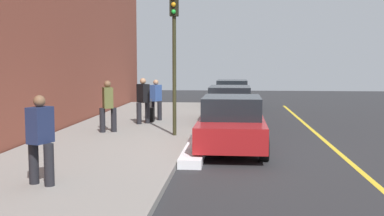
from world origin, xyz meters
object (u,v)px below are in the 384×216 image
at_px(pedestrian_olive_coat, 108,105).
at_px(parked_car_maroon, 230,105).
at_px(parked_car_red, 232,124).
at_px(pedestrian_blue_coat, 156,98).
at_px(rolling_suitcase, 151,115).
at_px(pedestrian_navy_coat, 40,137).
at_px(pedestrian_black_coat, 143,99).
at_px(traffic_light_pole, 174,40).
at_px(parked_car_charcoal, 232,94).

bearing_deg(pedestrian_olive_coat, parked_car_maroon, 130.04).
xyz_separation_m(parked_car_maroon, pedestrian_olive_coat, (3.37, -4.01, 0.31)).
distance_m(parked_car_red, pedestrian_blue_coat, 6.28).
relative_size(parked_car_red, rolling_suitcase, 4.58).
bearing_deg(pedestrian_navy_coat, pedestrian_blue_coat, 176.93).
relative_size(pedestrian_black_coat, traffic_light_pole, 0.39).
bearing_deg(pedestrian_blue_coat, parked_car_red, 29.02).
xyz_separation_m(pedestrian_olive_coat, traffic_light_pole, (0.49, 2.29, 2.09)).
bearing_deg(parked_car_charcoal, parked_car_maroon, -0.76).
bearing_deg(pedestrian_black_coat, pedestrian_blue_coat, 165.99).
height_order(parked_car_red, pedestrian_blue_coat, pedestrian_blue_coat).
xyz_separation_m(pedestrian_navy_coat, rolling_suitcase, (-9.54, 0.43, -0.64)).
bearing_deg(parked_car_red, pedestrian_navy_coat, -38.01).
bearing_deg(pedestrian_olive_coat, parked_car_charcoal, 157.60).
distance_m(traffic_light_pole, rolling_suitcase, 4.51).
xyz_separation_m(pedestrian_navy_coat, pedestrian_olive_coat, (-6.70, -0.52, 0.00)).
bearing_deg(pedestrian_navy_coat, pedestrian_olive_coat, -175.60).
height_order(pedestrian_black_coat, rolling_suitcase, pedestrian_black_coat).
height_order(parked_car_charcoal, parked_car_maroon, same).
height_order(pedestrian_black_coat, pedestrian_navy_coat, pedestrian_black_coat).
distance_m(parked_car_maroon, pedestrian_olive_coat, 5.25).
height_order(pedestrian_black_coat, traffic_light_pole, traffic_light_pole).
bearing_deg(parked_car_maroon, traffic_light_pole, -24.08).
bearing_deg(rolling_suitcase, pedestrian_black_coat, -16.21).
distance_m(pedestrian_blue_coat, rolling_suitcase, 0.80).
height_order(parked_car_charcoal, pedestrian_navy_coat, pedestrian_navy_coat).
distance_m(pedestrian_olive_coat, traffic_light_pole, 3.13).
xyz_separation_m(parked_car_red, pedestrian_blue_coat, (-5.49, -3.05, 0.26)).
height_order(parked_car_maroon, pedestrian_navy_coat, pedestrian_navy_coat).
relative_size(pedestrian_navy_coat, pedestrian_olive_coat, 1.00).
bearing_deg(parked_car_maroon, parked_car_red, 0.94).
relative_size(pedestrian_black_coat, pedestrian_navy_coat, 1.01).
distance_m(parked_car_charcoal, pedestrian_black_coat, 8.44).
relative_size(parked_car_maroon, pedestrian_navy_coat, 2.66).
height_order(parked_car_charcoal, parked_car_red, same).
xyz_separation_m(pedestrian_olive_coat, rolling_suitcase, (-2.85, 0.95, -0.64)).
distance_m(parked_car_red, pedestrian_black_coat, 5.46).
relative_size(pedestrian_black_coat, rolling_suitcase, 1.91).
relative_size(parked_car_charcoal, parked_car_red, 1.10).
bearing_deg(parked_car_red, traffic_light_pole, -131.81).
xyz_separation_m(parked_car_red, rolling_suitcase, (-4.96, -3.15, -0.33)).
bearing_deg(pedestrian_navy_coat, pedestrian_black_coat, 178.41).
bearing_deg(traffic_light_pole, pedestrian_olive_coat, -102.04).
bearing_deg(parked_car_maroon, pedestrian_black_coat, -70.20).
bearing_deg(rolling_suitcase, parked_car_red, 32.45).
height_order(parked_car_maroon, pedestrian_black_coat, pedestrian_black_coat).
xyz_separation_m(pedestrian_black_coat, rolling_suitcase, (-0.64, 0.19, -0.64)).
distance_m(parked_car_charcoal, pedestrian_blue_coat, 7.24).
relative_size(parked_car_maroon, traffic_light_pole, 1.02).
bearing_deg(pedestrian_navy_coat, parked_car_red, 141.99).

